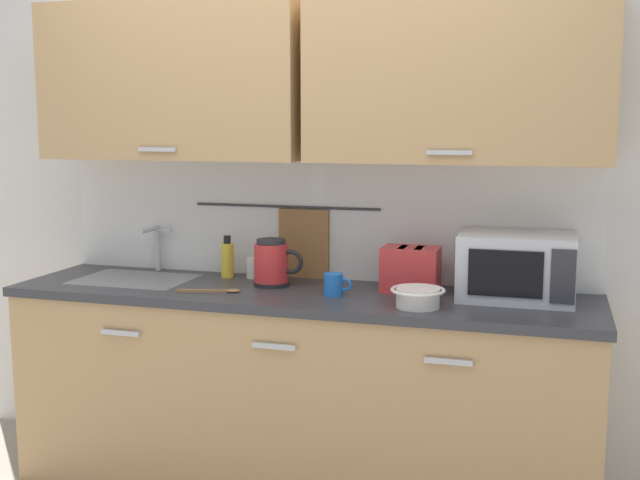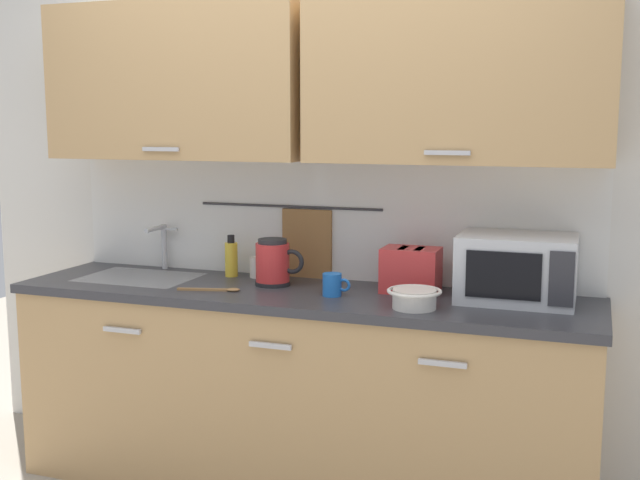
# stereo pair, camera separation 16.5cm
# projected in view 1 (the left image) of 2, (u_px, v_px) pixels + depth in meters

# --- Properties ---
(counter_unit) EXTENTS (2.53, 0.64, 0.90)m
(counter_unit) POSITION_uv_depth(u_px,v_px,m) (297.00, 389.00, 3.40)
(counter_unit) COLOR tan
(counter_unit) RESTS_ON ground
(back_wall_assembly) EXTENTS (3.70, 0.41, 2.50)m
(back_wall_assembly) POSITION_uv_depth(u_px,v_px,m) (314.00, 144.00, 3.46)
(back_wall_assembly) COLOR silver
(back_wall_assembly) RESTS_ON ground
(sink_faucet) EXTENTS (0.09, 0.17, 0.22)m
(sink_faucet) POSITION_uv_depth(u_px,v_px,m) (156.00, 242.00, 3.76)
(sink_faucet) COLOR #B2B5BA
(sink_faucet) RESTS_ON counter_unit
(microwave) EXTENTS (0.46, 0.35, 0.27)m
(microwave) POSITION_uv_depth(u_px,v_px,m) (517.00, 266.00, 3.16)
(microwave) COLOR silver
(microwave) RESTS_ON counter_unit
(electric_kettle) EXTENTS (0.23, 0.16, 0.21)m
(electric_kettle) POSITION_uv_depth(u_px,v_px,m) (272.00, 263.00, 3.42)
(electric_kettle) COLOR black
(electric_kettle) RESTS_ON counter_unit
(dish_soap_bottle) EXTENTS (0.06, 0.06, 0.20)m
(dish_soap_bottle) POSITION_uv_depth(u_px,v_px,m) (228.00, 259.00, 3.61)
(dish_soap_bottle) COLOR yellow
(dish_soap_bottle) RESTS_ON counter_unit
(mug_near_sink) EXTENTS (0.12, 0.08, 0.09)m
(mug_near_sink) POSITION_uv_depth(u_px,v_px,m) (256.00, 268.00, 3.60)
(mug_near_sink) COLOR silver
(mug_near_sink) RESTS_ON counter_unit
(mixing_bowl) EXTENTS (0.21, 0.21, 0.08)m
(mixing_bowl) POSITION_uv_depth(u_px,v_px,m) (418.00, 296.00, 3.02)
(mixing_bowl) COLOR silver
(mixing_bowl) RESTS_ON counter_unit
(toaster) EXTENTS (0.26, 0.17, 0.19)m
(toaster) POSITION_uv_depth(u_px,v_px,m) (411.00, 269.00, 3.31)
(toaster) COLOR red
(toaster) RESTS_ON counter_unit
(mug_by_kettle) EXTENTS (0.12, 0.08, 0.09)m
(mug_by_kettle) POSITION_uv_depth(u_px,v_px,m) (334.00, 285.00, 3.23)
(mug_by_kettle) COLOR blue
(mug_by_kettle) RESTS_ON counter_unit
(wooden_spoon) EXTENTS (0.27, 0.09, 0.01)m
(wooden_spoon) POSITION_uv_depth(u_px,v_px,m) (216.00, 291.00, 3.30)
(wooden_spoon) COLOR #9E7042
(wooden_spoon) RESTS_ON counter_unit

